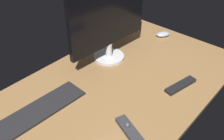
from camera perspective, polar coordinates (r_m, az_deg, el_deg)
name	(u,v)px	position (r cm, az deg, el deg)	size (l,w,h in cm)	color
desk	(121,84)	(139.25, 2.01, -3.08)	(140.00, 84.00, 2.00)	olive
monitor	(109,21)	(146.06, -0.75, 10.78)	(54.75, 18.53, 44.21)	silver
keyboard	(39,110)	(126.91, -15.75, -8.56)	(45.79, 13.29, 1.20)	black
computer_mouse	(163,34)	(183.72, 11.20, 7.79)	(9.90, 5.89, 3.10)	#999EA5
media_remote	(130,131)	(113.36, 4.06, -13.32)	(11.05, 18.87, 3.82)	#2D2D33
tv_remote	(181,85)	(139.94, 14.93, -3.28)	(19.57, 4.54, 1.85)	black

